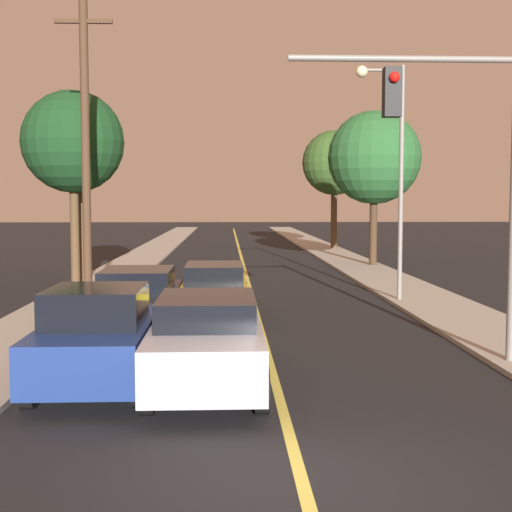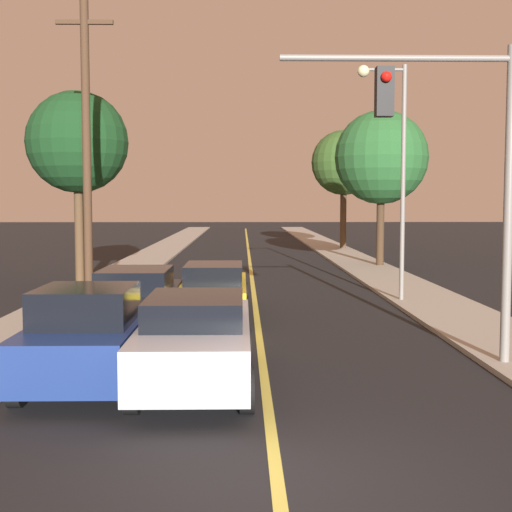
% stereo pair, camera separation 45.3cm
% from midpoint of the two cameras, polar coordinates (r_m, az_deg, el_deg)
% --- Properties ---
extents(ground_plane, '(200.00, 200.00, 0.00)m').
position_cam_midpoint_polar(ground_plane, '(8.35, 3.35, -17.74)').
color(ground_plane, black).
extents(road_surface, '(8.35, 80.00, 0.01)m').
position_cam_midpoint_polar(road_surface, '(43.83, -0.30, 0.30)').
color(road_surface, black).
rests_on(road_surface, ground).
extents(sidewalk_left, '(2.50, 80.00, 0.12)m').
position_cam_midpoint_polar(sidewalk_left, '(44.08, -7.37, 0.35)').
color(sidewalk_left, '#9E998E').
rests_on(sidewalk_left, ground).
extents(sidewalk_right, '(2.50, 80.00, 0.12)m').
position_cam_midpoint_polar(sidewalk_right, '(44.23, 6.74, 0.37)').
color(sidewalk_right, '#9E998E').
rests_on(sidewalk_right, ground).
extents(car_near_lane_front, '(1.92, 5.07, 1.58)m').
position_cam_midpoint_polar(car_near_lane_front, '(12.13, -3.73, -6.60)').
color(car_near_lane_front, '#A5A8B2').
rests_on(car_near_lane_front, ground).
extents(car_near_lane_second, '(1.89, 5.15, 1.43)m').
position_cam_midpoint_polar(car_near_lane_second, '(19.77, -2.71, -2.55)').
color(car_near_lane_second, gold).
rests_on(car_near_lane_second, ground).
extents(car_outer_lane_front, '(1.89, 4.11, 1.72)m').
position_cam_midpoint_polar(car_outer_lane_front, '(12.44, -12.25, -6.35)').
color(car_outer_lane_front, navy).
rests_on(car_outer_lane_front, ground).
extents(car_outer_lane_second, '(2.01, 4.97, 1.50)m').
position_cam_midpoint_polar(car_outer_lane_second, '(17.85, -8.81, -3.27)').
color(car_outer_lane_second, black).
rests_on(car_outer_lane_second, ground).
extents(traffic_signal_mast, '(4.37, 0.42, 5.89)m').
position_cam_midpoint_polar(traffic_signal_mast, '(13.87, 16.66, 8.15)').
color(traffic_signal_mast, slate).
rests_on(traffic_signal_mast, ground).
extents(streetlamp_right, '(1.50, 0.36, 7.14)m').
position_cam_midpoint_polar(streetlamp_right, '(22.31, 11.46, 8.22)').
color(streetlamp_right, slate).
rests_on(streetlamp_right, ground).
extents(utility_pole_left, '(1.60, 0.24, 8.60)m').
position_cam_midpoint_polar(utility_pole_left, '(20.79, -12.79, 8.26)').
color(utility_pole_left, '#422D1E').
rests_on(utility_pole_left, ground).
extents(tree_left_near, '(3.59, 3.59, 6.91)m').
position_cam_midpoint_polar(tree_left_near, '(26.16, -13.62, 8.80)').
color(tree_left_near, '#4C3823').
rests_on(tree_left_near, ground).
extents(tree_left_far, '(2.86, 2.86, 6.62)m').
position_cam_midpoint_polar(tree_left_far, '(27.45, -13.06, 8.60)').
color(tree_left_far, '#4C3823').
rests_on(tree_left_far, ground).
extents(tree_right_near, '(4.40, 4.40, 7.29)m').
position_cam_midpoint_polar(tree_right_near, '(34.35, 10.36, 7.74)').
color(tree_right_near, '#3D2B1C').
rests_on(tree_right_near, ground).
extents(tree_right_far, '(4.18, 4.18, 7.60)m').
position_cam_midpoint_polar(tree_right_far, '(46.68, 7.31, 7.38)').
color(tree_right_far, '#4C3823').
rests_on(tree_right_far, ground).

